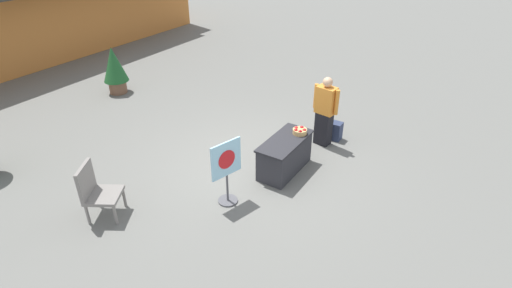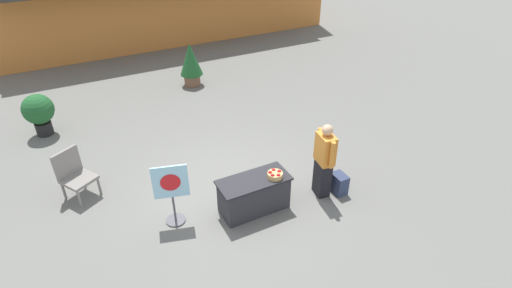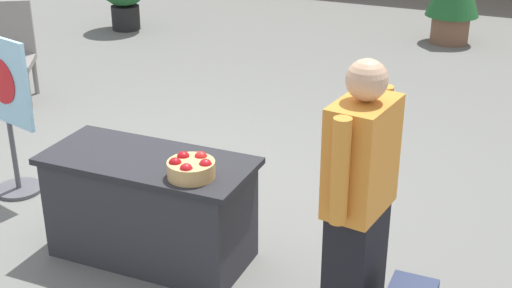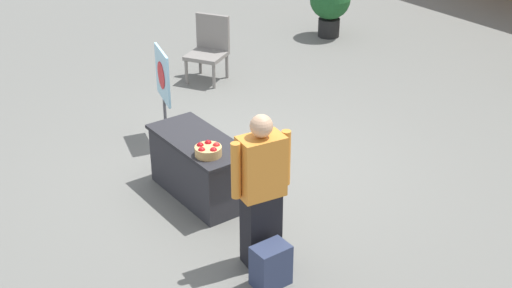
{
  "view_description": "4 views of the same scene",
  "coord_description": "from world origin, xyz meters",
  "px_view_note": "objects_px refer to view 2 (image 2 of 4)",
  "views": [
    {
      "loc": [
        -5.77,
        -3.87,
        4.59
      ],
      "look_at": [
        -0.04,
        -0.22,
        0.59
      ],
      "focal_mm": 28.0,
      "sensor_mm": 36.0,
      "label": 1
    },
    {
      "loc": [
        -2.41,
        -5.89,
        5.19
      ],
      "look_at": [
        0.71,
        0.09,
        0.88
      ],
      "focal_mm": 28.0,
      "sensor_mm": 36.0,
      "label": 2
    },
    {
      "loc": [
        2.46,
        -4.16,
        2.59
      ],
      "look_at": [
        0.62,
        0.1,
        0.54
      ],
      "focal_mm": 50.0,
      "sensor_mm": 36.0,
      "label": 3
    },
    {
      "loc": [
        6.23,
        -4.33,
        4.23
      ],
      "look_at": [
        0.31,
        -0.01,
        0.46
      ],
      "focal_mm": 50.0,
      "sensor_mm": 36.0,
      "label": 4
    }
  ],
  "objects_px": {
    "person_visitor": "(324,160)",
    "apple_basket": "(275,175)",
    "backpack": "(339,183)",
    "display_table": "(254,194)",
    "patio_chair": "(74,173)",
    "poster_board": "(172,192)",
    "potted_plant_near_left": "(191,63)",
    "potted_plant_far_right": "(39,111)"
  },
  "relations": [
    {
      "from": "display_table",
      "to": "patio_chair",
      "type": "xyz_separation_m",
      "value": [
        -2.92,
        2.01,
        0.18
      ]
    },
    {
      "from": "patio_chair",
      "to": "apple_basket",
      "type": "bearing_deg",
      "value": 26.18
    },
    {
      "from": "potted_plant_far_right",
      "to": "person_visitor",
      "type": "bearing_deg",
      "value": -46.79
    },
    {
      "from": "display_table",
      "to": "apple_basket",
      "type": "distance_m",
      "value": 0.57
    },
    {
      "from": "patio_chair",
      "to": "potted_plant_far_right",
      "type": "xyz_separation_m",
      "value": [
        -0.45,
        2.88,
        0.11
      ]
    },
    {
      "from": "display_table",
      "to": "potted_plant_near_left",
      "type": "xyz_separation_m",
      "value": [
        0.93,
        6.0,
        0.39
      ]
    },
    {
      "from": "person_visitor",
      "to": "backpack",
      "type": "distance_m",
      "value": 0.69
    },
    {
      "from": "person_visitor",
      "to": "poster_board",
      "type": "relative_size",
      "value": 1.27
    },
    {
      "from": "backpack",
      "to": "display_table",
      "type": "bearing_deg",
      "value": 169.17
    },
    {
      "from": "apple_basket",
      "to": "potted_plant_far_right",
      "type": "height_order",
      "value": "potted_plant_far_right"
    },
    {
      "from": "patio_chair",
      "to": "potted_plant_near_left",
      "type": "xyz_separation_m",
      "value": [
        3.84,
        3.99,
        0.21
      ]
    },
    {
      "from": "poster_board",
      "to": "patio_chair",
      "type": "distance_m",
      "value": 2.21
    },
    {
      "from": "potted_plant_far_right",
      "to": "potted_plant_near_left",
      "type": "bearing_deg",
      "value": 14.44
    },
    {
      "from": "person_visitor",
      "to": "patio_chair",
      "type": "relative_size",
      "value": 1.58
    },
    {
      "from": "display_table",
      "to": "patio_chair",
      "type": "relative_size",
      "value": 1.34
    },
    {
      "from": "person_visitor",
      "to": "poster_board",
      "type": "distance_m",
      "value": 2.91
    },
    {
      "from": "person_visitor",
      "to": "apple_basket",
      "type": "bearing_deg",
      "value": 3.62
    },
    {
      "from": "apple_basket",
      "to": "potted_plant_near_left",
      "type": "bearing_deg",
      "value": 84.85
    },
    {
      "from": "poster_board",
      "to": "backpack",
      "type": "bearing_deg",
      "value": 93.25
    },
    {
      "from": "display_table",
      "to": "person_visitor",
      "type": "xyz_separation_m",
      "value": [
        1.42,
        -0.2,
        0.45
      ]
    },
    {
      "from": "patio_chair",
      "to": "potted_plant_far_right",
      "type": "relative_size",
      "value": 0.94
    },
    {
      "from": "display_table",
      "to": "poster_board",
      "type": "bearing_deg",
      "value": 165.54
    },
    {
      "from": "backpack",
      "to": "potted_plant_far_right",
      "type": "distance_m",
      "value": 7.33
    },
    {
      "from": "backpack",
      "to": "potted_plant_far_right",
      "type": "height_order",
      "value": "potted_plant_far_right"
    },
    {
      "from": "backpack",
      "to": "potted_plant_near_left",
      "type": "height_order",
      "value": "potted_plant_near_left"
    },
    {
      "from": "backpack",
      "to": "poster_board",
      "type": "bearing_deg",
      "value": 167.52
    },
    {
      "from": "poster_board",
      "to": "patio_chair",
      "type": "height_order",
      "value": "poster_board"
    },
    {
      "from": "person_visitor",
      "to": "patio_chair",
      "type": "xyz_separation_m",
      "value": [
        -4.33,
        2.21,
        -0.27
      ]
    },
    {
      "from": "backpack",
      "to": "patio_chair",
      "type": "distance_m",
      "value": 5.23
    },
    {
      "from": "apple_basket",
      "to": "person_visitor",
      "type": "relative_size",
      "value": 0.18
    },
    {
      "from": "backpack",
      "to": "poster_board",
      "type": "distance_m",
      "value": 3.3
    },
    {
      "from": "apple_basket",
      "to": "poster_board",
      "type": "distance_m",
      "value": 1.88
    },
    {
      "from": "poster_board",
      "to": "potted_plant_far_right",
      "type": "height_order",
      "value": "poster_board"
    },
    {
      "from": "potted_plant_far_right",
      "to": "potted_plant_near_left",
      "type": "xyz_separation_m",
      "value": [
        4.3,
        1.11,
        0.1
      ]
    },
    {
      "from": "apple_basket",
      "to": "potted_plant_far_right",
      "type": "relative_size",
      "value": 0.27
    },
    {
      "from": "apple_basket",
      "to": "poster_board",
      "type": "height_order",
      "value": "poster_board"
    },
    {
      "from": "backpack",
      "to": "patio_chair",
      "type": "xyz_separation_m",
      "value": [
        -4.67,
        2.35,
        0.33
      ]
    },
    {
      "from": "backpack",
      "to": "poster_board",
      "type": "height_order",
      "value": "poster_board"
    },
    {
      "from": "person_visitor",
      "to": "backpack",
      "type": "relative_size",
      "value": 3.77
    },
    {
      "from": "display_table",
      "to": "patio_chair",
      "type": "height_order",
      "value": "patio_chair"
    },
    {
      "from": "person_visitor",
      "to": "poster_board",
      "type": "bearing_deg",
      "value": -3.26
    },
    {
      "from": "apple_basket",
      "to": "patio_chair",
      "type": "bearing_deg",
      "value": 147.09
    }
  ]
}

